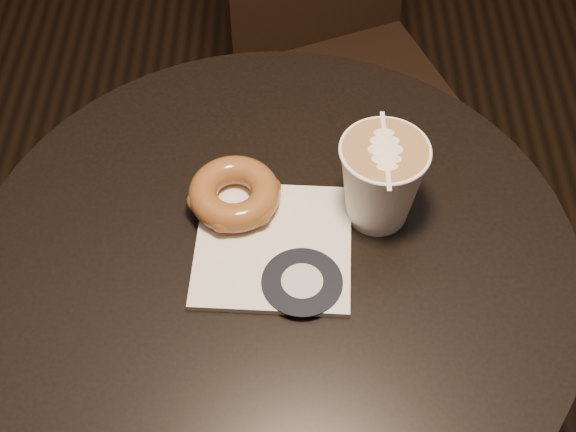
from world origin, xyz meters
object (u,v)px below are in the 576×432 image
at_px(cafe_table, 277,341).
at_px(doughnut, 234,193).
at_px(pastry_bag, 273,246).
at_px(latte_cup, 381,183).
at_px(chair, 333,28).

distance_m(cafe_table, doughnut, 0.24).
bearing_deg(cafe_table, pastry_bag, 98.87).
height_order(cafe_table, pastry_bag, pastry_bag).
bearing_deg(latte_cup, cafe_table, -152.56).
height_order(pastry_bag, latte_cup, latte_cup).
bearing_deg(latte_cup, doughnut, 177.19).
bearing_deg(chair, cafe_table, -120.37).
bearing_deg(latte_cup, pastry_bag, -157.07).
xyz_separation_m(chair, pastry_bag, (-0.10, -0.68, 0.24)).
relative_size(cafe_table, latte_cup, 6.69).
bearing_deg(cafe_table, chair, 81.94).
distance_m(cafe_table, pastry_bag, 0.20).
height_order(doughnut, latte_cup, latte_cup).
bearing_deg(doughnut, cafe_table, -55.66).
bearing_deg(doughnut, latte_cup, -2.81).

